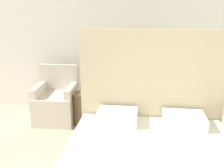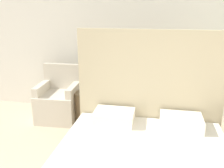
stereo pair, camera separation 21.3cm
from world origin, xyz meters
name	(u,v)px [view 1 (the left image)]	position (x,y,z in m)	size (l,w,h in m)	color
wall_back	(136,30)	(0.00, 3.59, 1.45)	(10.00, 0.06, 2.90)	silver
armchair_near_window_left	(56,104)	(-1.25, 3.01, 0.29)	(0.66, 0.62, 0.90)	beige
armchair_near_window_right	(110,107)	(-0.36, 3.00, 0.29)	(0.70, 0.66, 0.90)	beige
side_table	(82,108)	(-0.80, 2.96, 0.26)	(0.30, 0.30, 0.52)	brown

